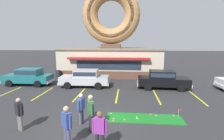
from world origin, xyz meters
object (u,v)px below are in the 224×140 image
Objects in this scene: golf_ball at (137,116)px; pedestrian_hooded_kid at (67,125)px; car_teal at (29,76)px; car_black at (163,79)px; putting_flag_pin at (179,112)px; trash_bin at (58,74)px; pedestrian_blue_sweater_man at (100,130)px; pedestrian_leather_jacket_man at (19,113)px; pedestrian_clipboard_woman at (91,111)px; pedestrian_beanie_man at (81,107)px; car_silver at (85,78)px.

pedestrian_hooded_kid is at bearing -133.73° from golf_ball.
car_teal is 2.73× the size of pedestrian_hooded_kid.
putting_flag_pin is at bearing -93.01° from car_black.
pedestrian_blue_sweater_man is at bearing -62.09° from trash_bin.
trash_bin is (-2.81, 11.46, -0.36)m from pedestrian_leather_jacket_man.
car_black is 11.56m from pedestrian_leather_jacket_man.
pedestrian_hooded_kid is at bearing -117.23° from pedestrian_clipboard_woman.
golf_ball is at bearing 37.62° from pedestrian_clipboard_woman.
pedestrian_clipboard_woman is (-4.43, -1.64, 0.53)m from putting_flag_pin.
pedestrian_hooded_kid is 0.97× the size of pedestrian_clipboard_woman.
trash_bin is at bearing 113.51° from pedestrian_hooded_kid.
pedestrian_beanie_man is at bearing 89.01° from pedestrian_hooded_kid.
pedestrian_leather_jacket_man is 3.33m from pedestrian_clipboard_woman.
car_black is at bearing -0.87° from car_teal.
car_silver is 2.94× the size of pedestrian_leather_jacket_man.
car_black reaches higher than pedestrian_leather_jacket_man.
pedestrian_hooded_kid is (7.17, -9.55, 0.06)m from car_teal.
pedestrian_hooded_kid is at bearing -90.99° from pedestrian_beanie_man.
car_black reaches higher than pedestrian_beanie_man.
putting_flag_pin is 0.34× the size of pedestrian_blue_sweater_man.
golf_ball is 0.03× the size of pedestrian_blue_sweater_man.
pedestrian_leather_jacket_man is 1.61× the size of trash_bin.
pedestrian_clipboard_woman reaches higher than car_teal.
trash_bin is at bearing 131.02° from golf_ball.
car_teal reaches higher than pedestrian_leather_jacket_man.
pedestrian_blue_sweater_man is at bearing -18.98° from pedestrian_leather_jacket_man.
pedestrian_blue_sweater_man is 0.94× the size of pedestrian_clipboard_woman.
pedestrian_hooded_kid reaches higher than pedestrian_beanie_man.
pedestrian_beanie_man is (0.03, 1.98, -0.06)m from pedestrian_hooded_kid.
pedestrian_blue_sweater_man is 0.97× the size of pedestrian_hooded_kid.
car_teal is 3.48m from trash_bin.
pedestrian_hooded_kid is 1.72× the size of trash_bin.
putting_flag_pin is 5.91m from pedestrian_hooded_kid.
car_black is 9.14m from pedestrian_beanie_man.
trash_bin is (-3.91, 3.24, -0.37)m from car_silver.
pedestrian_hooded_kid is (-1.34, 0.28, 0.03)m from pedestrian_blue_sweater_man.
car_teal is 2.92× the size of pedestrian_leather_jacket_man.
putting_flag_pin is 0.33× the size of pedestrian_hooded_kid.
trash_bin is (-5.49, 10.57, -0.37)m from pedestrian_beanie_man.
golf_ball is 12.01m from car_teal.
pedestrian_hooded_kid is at bearing -120.16° from car_black.
pedestrian_hooded_kid is 1.47m from pedestrian_clipboard_woman.
pedestrian_clipboard_woman reaches higher than car_black.
pedestrian_beanie_man is 1.62× the size of trash_bin.
pedestrian_hooded_kid is at bearing -150.05° from putting_flag_pin.
golf_ball is at bearing 178.73° from putting_flag_pin.
car_black reaches higher than trash_bin.
pedestrian_beanie_man reaches higher than putting_flag_pin.
pedestrian_clipboard_woman is at bearing -74.49° from car_silver.
pedestrian_clipboard_woman is (3.32, 0.21, 0.11)m from pedestrian_leather_jacket_man.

